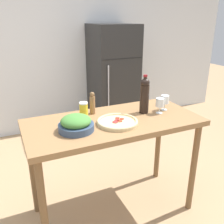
# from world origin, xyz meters

# --- Properties ---
(ground_plane) EXTENTS (14.00, 14.00, 0.00)m
(ground_plane) POSITION_xyz_m (0.00, 0.00, 0.00)
(ground_plane) COLOR tan
(wall_back) EXTENTS (6.40, 0.08, 2.60)m
(wall_back) POSITION_xyz_m (-0.00, 2.17, 1.30)
(wall_back) COLOR silver
(wall_back) RESTS_ON ground_plane
(refrigerator) EXTENTS (0.66, 0.70, 1.66)m
(refrigerator) POSITION_xyz_m (0.81, 1.79, 0.83)
(refrigerator) COLOR black
(refrigerator) RESTS_ON ground_plane
(prep_counter) EXTENTS (1.48, 0.69, 0.94)m
(prep_counter) POSITION_xyz_m (0.00, 0.00, 0.83)
(prep_counter) COLOR olive
(prep_counter) RESTS_ON ground_plane
(wine_bottle) EXTENTS (0.08, 0.08, 0.35)m
(wine_bottle) POSITION_xyz_m (0.32, 0.05, 1.11)
(wine_bottle) COLOR black
(wine_bottle) RESTS_ON prep_counter
(wine_glass_near) EXTENTS (0.07, 0.07, 0.14)m
(wine_glass_near) POSITION_xyz_m (0.44, -0.02, 1.04)
(wine_glass_near) COLOR silver
(wine_glass_near) RESTS_ON prep_counter
(wine_glass_far) EXTENTS (0.07, 0.07, 0.14)m
(wine_glass_far) POSITION_xyz_m (0.53, 0.03, 1.04)
(wine_glass_far) COLOR silver
(wine_glass_far) RESTS_ON prep_counter
(pepper_mill) EXTENTS (0.05, 0.05, 0.20)m
(pepper_mill) POSITION_xyz_m (-0.11, 0.21, 1.04)
(pepper_mill) COLOR olive
(pepper_mill) RESTS_ON prep_counter
(salad_bowl) EXTENTS (0.27, 0.27, 0.13)m
(salad_bowl) POSITION_xyz_m (-0.35, -0.07, 1.00)
(salad_bowl) COLOR #384C6B
(salad_bowl) RESTS_ON prep_counter
(homemade_pizza) EXTENTS (0.34, 0.34, 0.03)m
(homemade_pizza) POSITION_xyz_m (-0.00, -0.08, 0.96)
(homemade_pizza) COLOR #DBC189
(homemade_pizza) RESTS_ON prep_counter
(salt_canister) EXTENTS (0.07, 0.07, 0.13)m
(salt_canister) POSITION_xyz_m (-0.21, 0.18, 1.01)
(salt_canister) COLOR yellow
(salt_canister) RESTS_ON prep_counter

